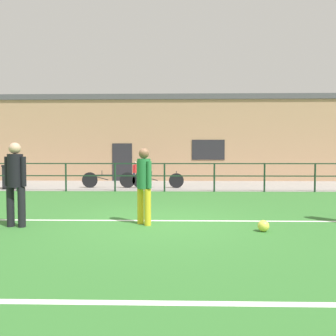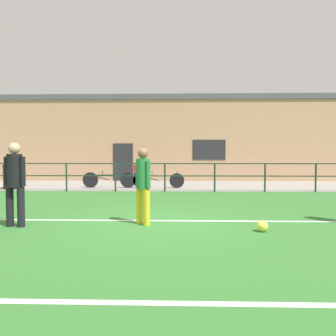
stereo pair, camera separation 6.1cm
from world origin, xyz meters
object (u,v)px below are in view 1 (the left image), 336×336
Objects in this scene: bicycle_parked_0 at (108,180)px; spectator_child at (136,171)px; player_goalkeeper at (15,179)px; bicycle_parked_1 at (158,180)px; player_winger at (144,181)px; trash_bin_0 at (11,177)px; soccer_ball_match at (263,226)px.

spectator_child is at bearing 68.47° from bicycle_parked_0.
bicycle_parked_1 is at bearing -98.89° from player_goalkeeper.
player_winger is at bearing 85.33° from spectator_child.
player_goalkeeper is 8.07m from bicycle_parked_1.
trash_bin_0 is (-6.29, -0.51, 0.18)m from bicycle_parked_1.
trash_bin_0 is (-6.39, 6.84, -0.39)m from player_winger.
bicycle_parked_0 is (-4.67, 7.94, 0.27)m from soccer_ball_match.
spectator_child is (-3.76, 10.26, 0.54)m from soccer_ball_match.
bicycle_parked_1 is at bearing 0.00° from bicycle_parked_0.
soccer_ball_match is at bearing -72.61° from bicycle_parked_1.
player_goalkeeper is at bearing -92.60° from bicycle_parked_0.
soccer_ball_match is at bearing -148.13° from player_winger.
spectator_child is at bearing -36.28° from player_winger.
trash_bin_0 is (-4.10, -0.51, 0.16)m from bicycle_parked_0.
spectator_child is 5.76m from trash_bin_0.
spectator_child reaches higher than bicycle_parked_0.
soccer_ball_match is at bearing -40.26° from trash_bin_0.
player_winger is 0.72× the size of bicycle_parked_1.
player_winger reaches higher than spectator_child.
bicycle_parked_1 is 6.31m from trash_bin_0.
player_goalkeeper is 5.10m from soccer_ball_match.
player_goalkeeper is 1.07× the size of player_winger.
player_goalkeeper is 1.58× the size of spectator_child.
spectator_child is 0.49× the size of bicycle_parked_1.
soccer_ball_match is 10.94m from spectator_child.
bicycle_parked_1 is at bearing 4.61° from trash_bin_0.
bicycle_parked_0 is (-0.92, -2.32, -0.27)m from spectator_child.
bicycle_parked_0 is at bearing -180.00° from bicycle_parked_1.
player_goalkeeper is at bearing -108.33° from bicycle_parked_1.
player_goalkeeper reaches higher than spectator_child.
player_winger is 1.59× the size of trash_bin_0.
bicycle_parked_0 is 2.18m from bicycle_parked_1.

